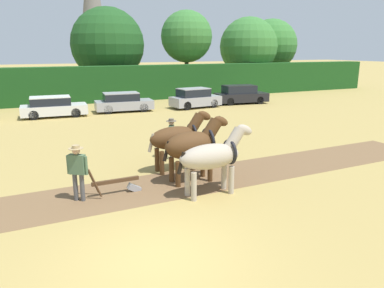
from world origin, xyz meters
The scene contains 18 objects.
ground_plane centered at (0.00, 0.00, 0.00)m, with size 240.00×240.00×0.00m, color #A88E4C.
plowed_furrow_strip centered at (-2.01, 4.17, 0.00)m, with size 31.93×2.70×0.01m, color brown.
hedgerow centered at (0.00, 26.61, 1.57)m, with size 68.93×1.76×3.14m, color #194719.
tree_center_left centered at (5.85, 31.29, 5.04)m, with size 7.24×7.24×8.66m.
tree_center centered at (13.75, 29.72, 5.83)m, with size 5.32×5.32×8.51m.
tree_center_right centered at (21.66, 30.14, 4.86)m, with size 6.55×6.55×8.14m.
tree_right centered at (25.97, 31.77, 5.04)m, with size 6.22×6.22×8.16m.
church_spire centered at (9.27, 56.90, 11.15)m, with size 3.28×3.28×21.31m.
draft_horse_lead_left centered at (2.94, 2.94, 1.29)m, with size 2.78×0.91×2.31m.
draft_horse_lead_right centered at (2.89, 4.32, 1.34)m, with size 2.62×1.08×2.37m.
draft_horse_trail_left centered at (2.85, 5.70, 1.32)m, with size 2.72×0.99×2.35m.
plow centered at (0.19, 4.24, 0.32)m, with size 1.77×0.47×1.13m.
farmer_at_plow centered at (-1.12, 4.17, 1.07)m, with size 0.58×0.46×1.79m.
farmer_beside_team centered at (3.21, 7.29, 1.04)m, with size 0.44×0.62×1.76m.
parked_car_center_right centered at (-0.55, 20.25, 0.69)m, with size 4.44×1.98×1.43m.
parked_car_right centered at (4.46, 20.45, 0.70)m, with size 4.37×2.05×1.44m.
parked_car_far_right centered at (10.18, 19.94, 0.76)m, with size 4.16×2.17×1.57m.
parked_car_end_right centered at (14.77, 20.42, 0.76)m, with size 4.66×2.21×1.59m.
Camera 1 is at (-2.44, -7.25, 4.63)m, focal length 35.00 mm.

